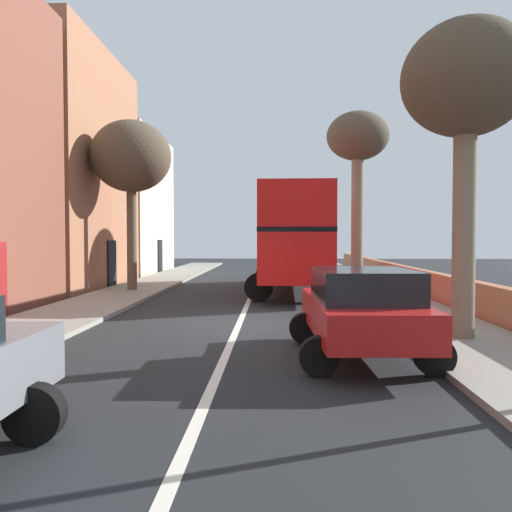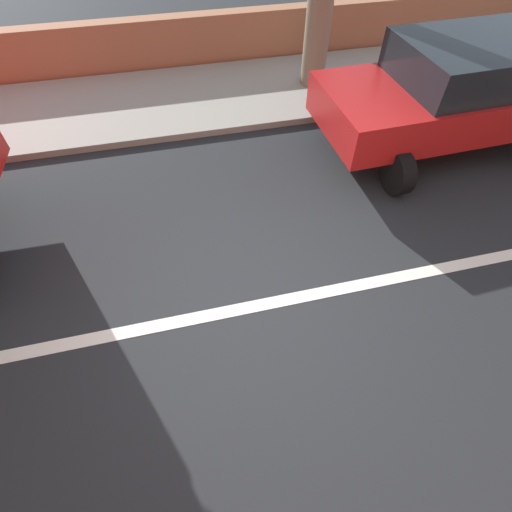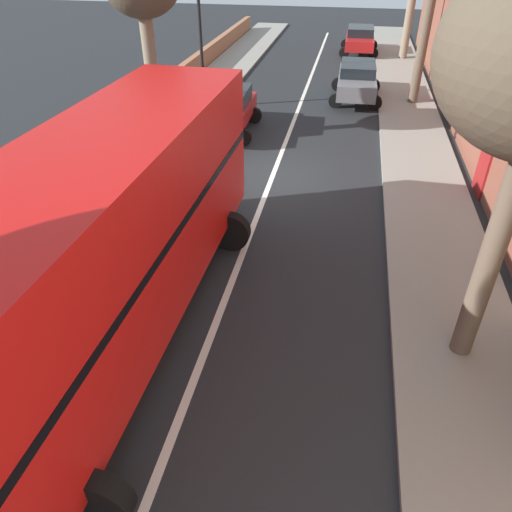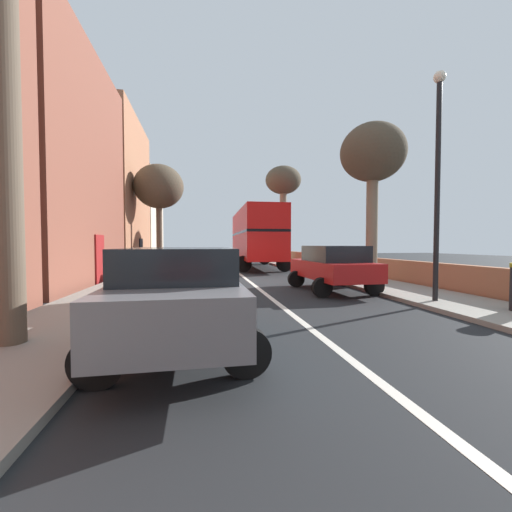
{
  "view_description": "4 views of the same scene",
  "coord_description": "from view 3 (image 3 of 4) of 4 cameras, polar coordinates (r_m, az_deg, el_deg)",
  "views": [
    {
      "loc": [
        0.94,
        -13.11,
        2.19
      ],
      "look_at": [
        0.31,
        2.98,
        1.63
      ],
      "focal_mm": 35.76,
      "sensor_mm": 36.0,
      "label": 1
    },
    {
      "loc": [
        -2.3,
        0.5,
        3.77
      ],
      "look_at": [
        -0.73,
        0.13,
        1.82
      ],
      "focal_mm": 26.46,
      "sensor_mm": 36.0,
      "label": 2
    },
    {
      "loc": [
        -2.25,
        14.5,
        6.85
      ],
      "look_at": [
        -0.64,
        6.23,
        1.04
      ],
      "focal_mm": 33.43,
      "sensor_mm": 36.0,
      "label": 3
    },
    {
      "loc": [
        -2.15,
        -14.68,
        1.7
      ],
      "look_at": [
        0.88,
        3.01,
        1.04
      ],
      "focal_mm": 22.45,
      "sensor_mm": 36.0,
      "label": 4
    }
  ],
  "objects": [
    {
      "name": "lamppost_right",
      "position": [
        22.44,
        -6.8,
        26.6
      ],
      "size": [
        0.32,
        0.32,
        6.31
      ],
      "color": "black",
      "rests_on": "sidewalk_right"
    },
    {
      "name": "parked_car_red_right_1",
      "position": [
        19.83,
        -3.54,
        17.18
      ],
      "size": [
        2.57,
        4.15,
        1.64
      ],
      "color": "#AD1919",
      "rests_on": "ground"
    },
    {
      "name": "ground_plane",
      "position": [
        16.19,
        2.0,
        9.55
      ],
      "size": [
        84.0,
        84.0,
        0.0
      ],
      "primitive_type": "plane",
      "color": "black"
    },
    {
      "name": "road_centre_line",
      "position": [
        16.19,
        2.0,
        9.56
      ],
      "size": [
        0.16,
        54.0,
        0.01
      ],
      "primitive_type": "cube",
      "color": "silver",
      "rests_on": "ground"
    },
    {
      "name": "sidewalk_right",
      "position": [
        17.54,
        -14.29,
        10.74
      ],
      "size": [
        2.6,
        60.0,
        0.12
      ],
      "primitive_type": "cube",
      "color": "gray",
      "rests_on": "ground"
    },
    {
      "name": "sidewalk_left",
      "position": [
        16.23,
        19.5,
        7.81
      ],
      "size": [
        2.6,
        60.0,
        0.12
      ],
      "primitive_type": "cube",
      "color": "gray",
      "rests_on": "ground"
    },
    {
      "name": "parked_car_grey_left_0",
      "position": [
        24.54,
        11.98,
        19.99
      ],
      "size": [
        2.45,
        4.59,
        1.64
      ],
      "color": "slate",
      "rests_on": "ground"
    },
    {
      "name": "boundary_wall_right",
      "position": [
        18.06,
        -19.09,
        12.15
      ],
      "size": [
        0.36,
        54.0,
        1.01
      ],
      "primitive_type": "cube",
      "color": "#9E6647",
      "rests_on": "ground"
    },
    {
      "name": "double_decker_bus",
      "position": [
        8.83,
        -17.41,
        2.22
      ],
      "size": [
        3.71,
        10.42,
        4.06
      ],
      "color": "red",
      "rests_on": "ground"
    },
    {
      "name": "parked_car_red_left_2",
      "position": [
        34.69,
        12.33,
        24.07
      ],
      "size": [
        2.46,
        4.31,
        1.61
      ],
      "color": "#AD1919",
      "rests_on": "ground"
    },
    {
      "name": "litter_bin_right",
      "position": [
        24.87,
        -7.5,
        19.99
      ],
      "size": [
        0.55,
        0.55,
        1.13
      ],
      "color": "black",
      "rests_on": "sidewalk_right"
    }
  ]
}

